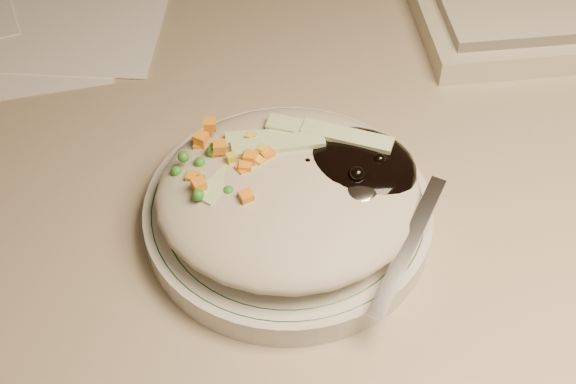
{
  "coord_description": "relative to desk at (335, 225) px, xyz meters",
  "views": [
    {
      "loc": [
        -0.08,
        0.84,
        1.21
      ],
      "look_at": [
        -0.06,
        1.22,
        0.78
      ],
      "focal_mm": 50.0,
      "sensor_mm": 36.0,
      "label": 1
    }
  ],
  "objects": [
    {
      "name": "meal",
      "position": [
        -0.06,
        -0.16,
        0.24
      ],
      "size": [
        0.21,
        0.19,
        0.05
      ],
      "color": "#AFA78E",
      "rests_on": "plate"
    },
    {
      "name": "plate_rim",
      "position": [
        -0.06,
        -0.16,
        0.22
      ],
      "size": [
        0.2,
        0.2,
        0.0
      ],
      "color": "#144723",
      "rests_on": "plate"
    },
    {
      "name": "plate",
      "position": [
        -0.06,
        -0.16,
        0.21
      ],
      "size": [
        0.22,
        0.22,
        0.02
      ],
      "primitive_type": "cylinder",
      "color": "silver",
      "rests_on": "desk"
    },
    {
      "name": "desk",
      "position": [
        0.0,
        0.0,
        0.0
      ],
      "size": [
        1.4,
        0.7,
        0.74
      ],
      "color": "tan",
      "rests_on": "ground"
    }
  ]
}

